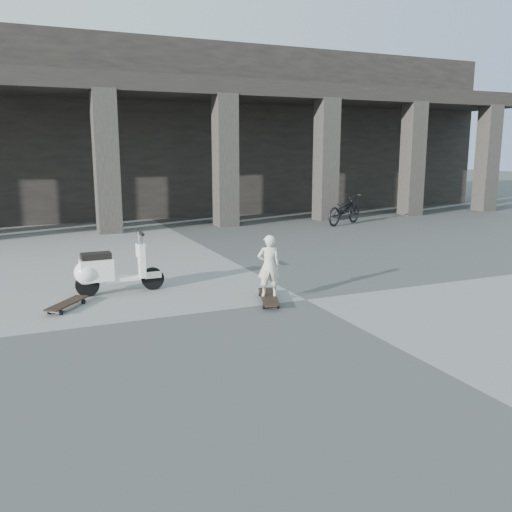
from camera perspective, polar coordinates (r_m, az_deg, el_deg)
name	(u,v)px	position (r m, az deg, el deg)	size (l,w,h in m)	color
ground	(306,300)	(8.71, 5.28, -4.61)	(90.00, 90.00, 0.00)	#444442
colonnade	(133,131)	(21.51, -12.86, 12.69)	(28.00, 8.82, 6.00)	black
longboard	(269,297)	(8.53, 1.34, -4.35)	(0.57, 1.06, 0.10)	black
skateboard_spare	(67,304)	(8.65, -19.30, -4.78)	(0.69, 0.81, 0.10)	black
child	(269,266)	(8.41, 1.35, -1.02)	(0.35, 0.23, 0.97)	beige
scooter	(104,270)	(9.24, -15.66, -1.48)	(1.47, 0.48, 1.02)	black
bicycle	(344,210)	(17.50, 9.26, 4.83)	(0.62, 1.79, 0.94)	black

